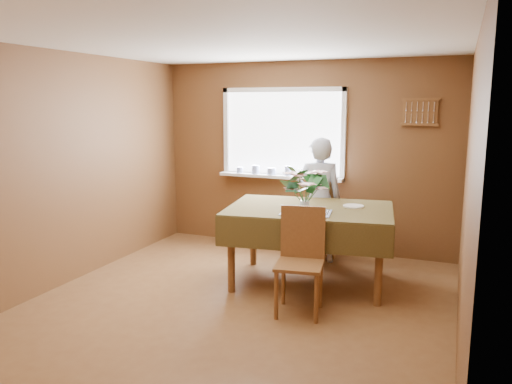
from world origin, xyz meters
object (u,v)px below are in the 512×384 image
at_px(dining_table, 309,217).
at_px(chair_far, 318,214).
at_px(flower_bouquet, 305,186).
at_px(chair_near, 301,255).
at_px(seated_woman, 319,200).

distance_m(dining_table, chair_far, 0.99).
relative_size(dining_table, flower_bouquet, 3.82).
bearing_deg(chair_near, flower_bouquet, 94.50).
xyz_separation_m(chair_near, flower_bouquet, (-0.11, 0.48, 0.59)).
bearing_deg(seated_woman, chair_near, 81.72).
relative_size(seated_woman, flower_bouquet, 3.12).
bearing_deg(flower_bouquet, chair_far, 98.66).
relative_size(dining_table, seated_woman, 1.22).
relative_size(chair_near, seated_woman, 0.64).
xyz_separation_m(dining_table, chair_far, (-0.17, 0.96, -0.18)).
bearing_deg(dining_table, flower_bouquet, -93.88).
bearing_deg(flower_bouquet, seated_woman, 97.29).
distance_m(seated_woman, flower_bouquet, 1.12).
xyz_separation_m(seated_woman, flower_bouquet, (0.13, -1.05, 0.35)).
height_order(dining_table, chair_far, chair_far).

